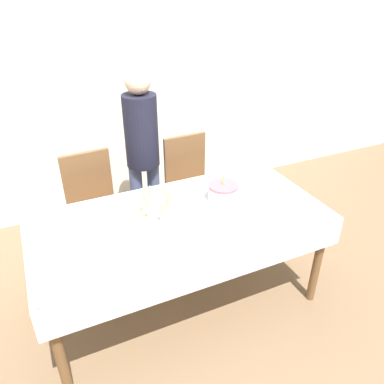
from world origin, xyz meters
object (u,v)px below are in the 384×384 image
Objects in this scene: plate_stack_main at (192,235)px; person_standing at (142,145)px; dining_chair_far_right at (190,184)px; champagne_tray at (159,203)px; birthday_cake at (223,192)px; dining_chair_far_left at (94,205)px.

person_standing is (0.06, 1.14, 0.15)m from plate_stack_main.
person_standing reaches higher than plate_stack_main.
dining_chair_far_right reaches higher than plate_stack_main.
champagne_tray is at bearing -128.08° from dining_chair_far_right.
person_standing is (-0.33, 0.82, 0.11)m from birthday_cake.
person_standing is (-0.40, 0.09, 0.42)m from dining_chair_far_right.
birthday_cake is 0.48m from champagne_tray.
birthday_cake is 0.50m from plate_stack_main.
dining_chair_far_left is at bearing -168.80° from person_standing.
person_standing is at bearing 111.70° from birthday_cake.
dining_chair_far_left is 3.06× the size of champagne_tray.
plate_stack_main is (-0.39, -0.32, -0.04)m from birthday_cake.
person_standing is at bearing 11.20° from dining_chair_far_left.
person_standing reaches higher than birthday_cake.
dining_chair_far_left is at bearing 111.75° from plate_stack_main.
plate_stack_main is at bearing -113.77° from dining_chair_far_right.
dining_chair_far_right is at bearing 0.01° from dining_chair_far_left.
dining_chair_far_left is 4.46× the size of birthday_cake.
dining_chair_far_left is 1.00× the size of dining_chair_far_right.
birthday_cake reaches higher than plate_stack_main.
dining_chair_far_left reaches higher than champagne_tray.
champagne_tray is (-0.55, -0.71, 0.33)m from dining_chair_far_right.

